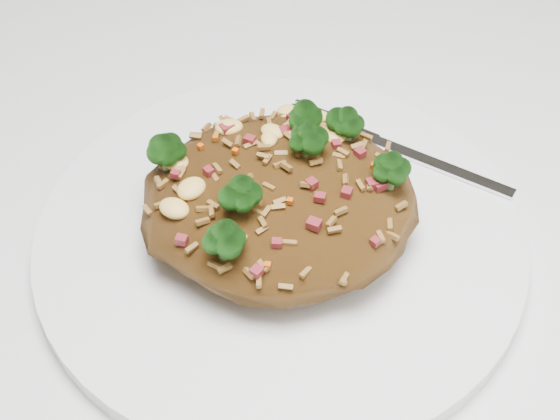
# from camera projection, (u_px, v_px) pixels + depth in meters

# --- Properties ---
(dining_table) EXTENTS (1.20, 0.80, 0.75)m
(dining_table) POSITION_uv_depth(u_px,v_px,m) (298.00, 244.00, 0.59)
(dining_table) COLOR silver
(dining_table) RESTS_ON ground
(plate) EXTENTS (0.29, 0.29, 0.01)m
(plate) POSITION_uv_depth(u_px,v_px,m) (280.00, 235.00, 0.47)
(plate) COLOR white
(plate) RESTS_ON dining_table
(fried_rice) EXTENTS (0.16, 0.14, 0.07)m
(fried_rice) POSITION_uv_depth(u_px,v_px,m) (280.00, 191.00, 0.44)
(fried_rice) COLOR brown
(fried_rice) RESTS_ON plate
(fork) EXTENTS (0.14, 0.10, 0.00)m
(fork) POSITION_uv_depth(u_px,v_px,m) (406.00, 153.00, 0.51)
(fork) COLOR silver
(fork) RESTS_ON plate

